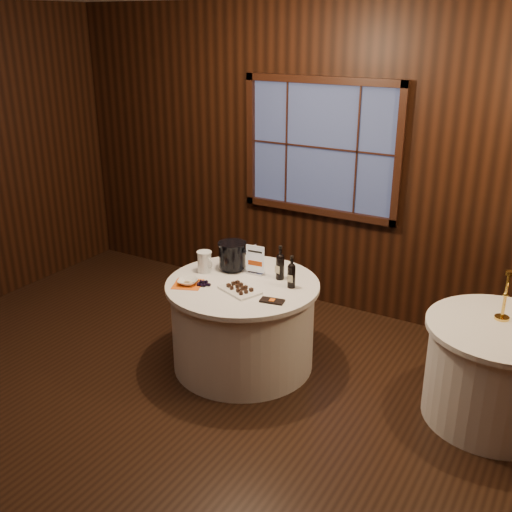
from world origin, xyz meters
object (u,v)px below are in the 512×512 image
Objects in this scene: side_table at (496,372)px; sign_stand at (255,264)px; port_bottle_left at (280,265)px; chocolate_plate at (240,289)px; ice_bucket at (232,256)px; port_bottle_right at (291,274)px; chocolate_box at (272,301)px; cracker_bowl at (188,282)px; main_table at (243,324)px; grape_bunch at (203,284)px; brass_candlestick at (504,302)px; glass_pitcher at (205,262)px.

sign_stand is (-2.00, -0.09, 0.47)m from side_table.
port_bottle_left reaches higher than side_table.
chocolate_plate is (-1.93, -0.45, 0.40)m from side_table.
ice_bucket reaches higher than side_table.
port_bottle_left is (-1.77, -0.07, 0.51)m from side_table.
port_bottle_right is 1.49× the size of chocolate_box.
chocolate_plate is at bearing 162.48° from chocolate_box.
ice_bucket reaches higher than cracker_bowl.
cracker_bowl is at bearing -166.79° from side_table.
ice_bucket is at bearing 130.02° from chocolate_plate.
chocolate_plate is at bearing -65.78° from main_table.
sign_stand is at bearing 160.39° from port_bottle_right.
cracker_bowl is (-2.37, -0.56, 0.41)m from side_table.
port_bottle_left is at bearing 39.08° from cracker_bowl.
chocolate_plate is at bearing -84.68° from sign_stand.
port_bottle_left is 1.57× the size of grape_bunch.
sign_stand is 1.46× the size of chocolate_box.
sign_stand reaches higher than cracker_bowl.
port_bottle_left is 0.19m from port_bottle_right.
chocolate_plate is 0.45m from cracker_bowl.
sign_stand is 0.22m from ice_bucket.
side_table is 2.02m from chocolate_plate.
grape_bunch is 1.17× the size of cracker_bowl.
side_table is 4.00× the size of sign_stand.
grape_bunch is at bearing -122.00° from port_bottle_left.
sign_stand is 1.98m from brass_candlestick.
port_bottle_right is 1.71× the size of cracker_bowl.
cracker_bowl is (-0.13, -0.03, 0.00)m from grape_bunch.
ice_bucket is 1.35× the size of glass_pitcher.
brass_candlestick reaches higher than port_bottle_left.
side_table is at bearing 13.20° from grape_bunch.
side_table is at bearing -3.43° from sign_stand.
glass_pitcher reaches higher than grape_bunch.
sign_stand is (-0.00, 0.21, 0.47)m from main_table.
side_table is 2.34m from grape_bunch.
sign_stand is 0.57m from chocolate_box.
glass_pitcher is 0.30m from cracker_bowl.
port_bottle_left reaches higher than grape_bunch.
ice_bucket is 1.34× the size of grape_bunch.
grape_bunch is (-0.63, -0.35, -0.10)m from port_bottle_right.
grape_bunch is at bearing -157.67° from port_bottle_right.
cracker_bowl is (-0.44, -0.10, 0.00)m from chocolate_plate.
ice_bucket is at bearing -174.44° from brass_candlestick.
glass_pitcher reaches higher than main_table.
brass_candlestick reaches higher than grape_bunch.
port_bottle_left is at bearing 67.61° from chocolate_plate.
grape_bunch is 1.01× the size of glass_pitcher.
chocolate_box is (0.32, -0.04, -0.01)m from chocolate_plate.
side_table is 0.53m from brass_candlestick.
port_bottle_left is at bearing 140.38° from port_bottle_right.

